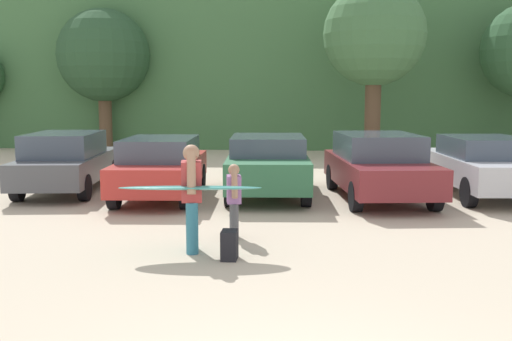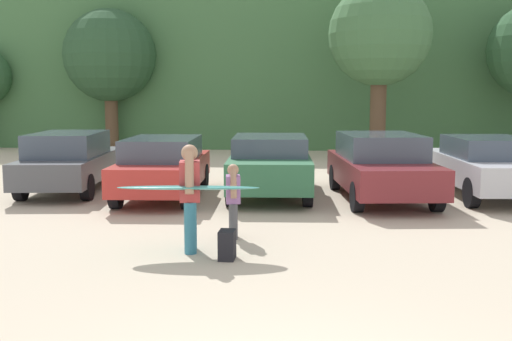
# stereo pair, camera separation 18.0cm
# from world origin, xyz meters

# --- Properties ---
(hillside_ridge) EXTENTS (108.00, 12.00, 7.74)m
(hillside_ridge) POSITION_xyz_m (0.00, 28.22, 3.87)
(hillside_ridge) COLOR #427042
(hillside_ridge) RESTS_ON ground_plane
(tree_right) EXTENTS (4.01, 4.01, 6.15)m
(tree_right) POSITION_xyz_m (-8.98, 21.58, 4.11)
(tree_right) COLOR brown
(tree_right) RESTS_ON ground_plane
(tree_center_right) EXTENTS (3.84, 3.84, 6.61)m
(tree_center_right) POSITION_xyz_m (2.36, 18.97, 4.63)
(tree_center_right) COLOR brown
(tree_center_right) RESTS_ON ground_plane
(parked_car_dark_gray) EXTENTS (2.30, 4.86, 1.53)m
(parked_car_dark_gray) POSITION_xyz_m (-6.25, 10.58, 0.80)
(parked_car_dark_gray) COLOR #4C4F54
(parked_car_dark_gray) RESTS_ON ground_plane
(parked_car_red) EXTENTS (2.03, 4.52, 1.47)m
(parked_car_red) POSITION_xyz_m (-3.59, 9.78, 0.78)
(parked_car_red) COLOR #B72D28
(parked_car_red) RESTS_ON ground_plane
(parked_car_forest_green) EXTENTS (2.22, 4.74, 1.48)m
(parked_car_forest_green) POSITION_xyz_m (-1.06, 10.40, 0.80)
(parked_car_forest_green) COLOR #2D6642
(parked_car_forest_green) RESTS_ON ground_plane
(parked_car_maroon) EXTENTS (2.48, 4.81, 1.56)m
(parked_car_maroon) POSITION_xyz_m (1.61, 10.12, 0.82)
(parked_car_maroon) COLOR maroon
(parked_car_maroon) RESTS_ON ground_plane
(parked_car_silver) EXTENTS (2.24, 4.77, 1.46)m
(parked_car_silver) POSITION_xyz_m (4.22, 10.78, 0.78)
(parked_car_silver) COLOR silver
(parked_car_silver) RESTS_ON ground_plane
(person_adult) EXTENTS (0.39, 0.84, 1.72)m
(person_adult) POSITION_xyz_m (-1.90, 4.94, 0.97)
(person_adult) COLOR teal
(person_adult) RESTS_ON ground_plane
(person_child) EXTENTS (0.29, 0.56, 1.31)m
(person_child) POSITION_xyz_m (-1.34, 5.90, 0.74)
(person_child) COLOR #4C4C51
(person_child) RESTS_ON ground_plane
(surfboard_teal) EXTENTS (2.31, 0.84, 0.15)m
(surfboard_teal) POSITION_xyz_m (-1.91, 4.86, 1.05)
(surfboard_teal) COLOR teal
(backpack_dropped) EXTENTS (0.24, 0.34, 0.45)m
(backpack_dropped) POSITION_xyz_m (-1.24, 4.52, 0.22)
(backpack_dropped) COLOR black
(backpack_dropped) RESTS_ON ground_plane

